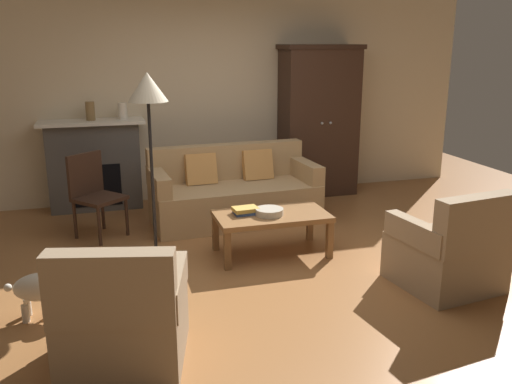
# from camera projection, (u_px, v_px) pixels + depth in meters

# --- Properties ---
(ground_plane) EXTENTS (9.60, 9.60, 0.00)m
(ground_plane) POSITION_uv_depth(u_px,v_px,m) (269.00, 263.00, 5.21)
(ground_plane) COLOR #9E6638
(back_wall) EXTENTS (7.20, 0.10, 2.80)m
(back_wall) POSITION_uv_depth(u_px,v_px,m) (211.00, 92.00, 7.19)
(back_wall) COLOR beige
(back_wall) RESTS_ON ground
(fireplace) EXTENTS (1.26, 0.48, 1.12)m
(fireplace) POSITION_uv_depth(u_px,v_px,m) (95.00, 164.00, 6.76)
(fireplace) COLOR #4C4947
(fireplace) RESTS_ON ground
(armoire) EXTENTS (1.06, 0.57, 2.01)m
(armoire) POSITION_uv_depth(u_px,v_px,m) (318.00, 121.00, 7.37)
(armoire) COLOR #382319
(armoire) RESTS_ON ground
(couch) EXTENTS (1.96, 0.95, 0.86)m
(couch) POSITION_uv_depth(u_px,v_px,m) (234.00, 194.00, 6.39)
(couch) COLOR tan
(couch) RESTS_ON ground
(coffee_table) EXTENTS (1.10, 0.60, 0.42)m
(coffee_table) POSITION_uv_depth(u_px,v_px,m) (272.00, 219.00, 5.34)
(coffee_table) COLOR olive
(coffee_table) RESTS_ON ground
(fruit_bowl) EXTENTS (0.27, 0.27, 0.07)m
(fruit_bowl) POSITION_uv_depth(u_px,v_px,m) (269.00, 212.00, 5.27)
(fruit_bowl) COLOR beige
(fruit_bowl) RESTS_ON coffee_table
(book_stack) EXTENTS (0.26, 0.19, 0.07)m
(book_stack) POSITION_uv_depth(u_px,v_px,m) (246.00, 211.00, 5.30)
(book_stack) COLOR #38569E
(book_stack) RESTS_ON coffee_table
(mantel_vase_bronze) EXTENTS (0.11, 0.11, 0.22)m
(mantel_vase_bronze) POSITION_uv_depth(u_px,v_px,m) (90.00, 111.00, 6.57)
(mantel_vase_bronze) COLOR olive
(mantel_vase_bronze) RESTS_ON fireplace
(mantel_vase_cream) EXTENTS (0.11, 0.11, 0.20)m
(mantel_vase_cream) POSITION_uv_depth(u_px,v_px,m) (123.00, 111.00, 6.67)
(mantel_vase_cream) COLOR beige
(mantel_vase_cream) RESTS_ON fireplace
(armchair_near_left) EXTENTS (0.93, 0.93, 0.88)m
(armchair_near_left) POSITION_uv_depth(u_px,v_px,m) (123.00, 319.00, 3.52)
(armchair_near_left) COLOR #997F60
(armchair_near_left) RESTS_ON ground
(armchair_near_right) EXTENTS (0.87, 0.87, 0.88)m
(armchair_near_right) POSITION_uv_depth(u_px,v_px,m) (450.00, 252.00, 4.62)
(armchair_near_right) COLOR #997F60
(armchair_near_right) RESTS_ON ground
(side_chair_wooden) EXTENTS (0.62, 0.62, 0.90)m
(side_chair_wooden) POSITION_uv_depth(u_px,v_px,m) (93.00, 190.00, 5.81)
(side_chair_wooden) COLOR #382319
(side_chair_wooden) RESTS_ON ground
(floor_lamp) EXTENTS (0.36, 0.36, 1.79)m
(floor_lamp) POSITION_uv_depth(u_px,v_px,m) (148.00, 99.00, 4.85)
(floor_lamp) COLOR black
(floor_lamp) RESTS_ON ground
(dog) EXTENTS (0.57, 0.21, 0.39)m
(dog) POSITION_uv_depth(u_px,v_px,m) (46.00, 287.00, 4.13)
(dog) COLOR beige
(dog) RESTS_ON ground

